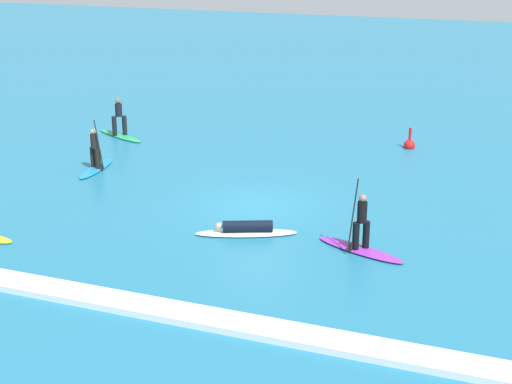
{
  "coord_description": "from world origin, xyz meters",
  "views": [
    {
      "loc": [
        8.6,
        -22.97,
        9.06
      ],
      "look_at": [
        0.0,
        0.0,
        0.5
      ],
      "focal_mm": 53.01,
      "sensor_mm": 36.0,
      "label": 1
    }
  ],
  "objects": [
    {
      "name": "ground_plane",
      "position": [
        0.0,
        0.0,
        0.0
      ],
      "size": [
        120.0,
        120.0,
        0.0
      ],
      "primitive_type": "plane",
      "color": "teal",
      "rests_on": "ground"
    },
    {
      "name": "surfer_on_green_board",
      "position": [
        -9.09,
        6.4,
        0.46
      ],
      "size": [
        3.1,
        1.89,
        1.79
      ],
      "rotation": [
        0.0,
        0.0,
        2.69
      ],
      "color": "#23B266",
      "rests_on": "ground_plane"
    },
    {
      "name": "surfer_on_white_board",
      "position": [
        0.63,
        -2.55,
        0.16
      ],
      "size": [
        3.23,
        1.86,
        0.46
      ],
      "rotation": [
        0.0,
        0.0,
        3.53
      ],
      "color": "white",
      "rests_on": "ground_plane"
    },
    {
      "name": "surfer_on_purple_board",
      "position": [
        4.27,
        -2.59,
        0.4
      ],
      "size": [
        2.99,
        1.64,
        2.27
      ],
      "rotation": [
        0.0,
        0.0,
        2.78
      ],
      "color": "purple",
      "rests_on": "ground_plane"
    },
    {
      "name": "surfer_on_blue_board",
      "position": [
        -7.41,
        1.66,
        0.41
      ],
      "size": [
        0.94,
        2.86,
        2.08
      ],
      "rotation": [
        0.0,
        0.0,
        4.84
      ],
      "color": "#1E8CD1",
      "rests_on": "ground_plane"
    },
    {
      "name": "marker_buoy",
      "position": [
        3.73,
        9.16,
        0.16
      ],
      "size": [
        0.5,
        0.5,
        1.04
      ],
      "color": "red",
      "rests_on": "ground_plane"
    },
    {
      "name": "wave_crest",
      "position": [
        0.0,
        -8.08,
        0.09
      ],
      "size": [
        20.12,
        0.9,
        0.18
      ],
      "primitive_type": "cube",
      "color": "white",
      "rests_on": "ground_plane"
    }
  ]
}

